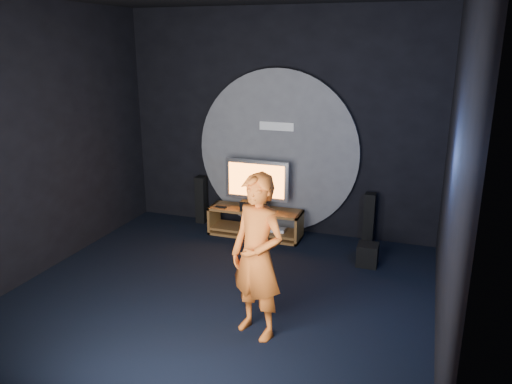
% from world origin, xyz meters
% --- Properties ---
extents(floor, '(5.00, 5.00, 0.00)m').
position_xyz_m(floor, '(0.00, 0.00, 0.00)').
color(floor, black).
rests_on(floor, ground).
extents(back_wall, '(5.00, 0.04, 3.50)m').
position_xyz_m(back_wall, '(0.00, 2.50, 1.75)').
color(back_wall, black).
rests_on(back_wall, ground).
extents(front_wall, '(5.00, 0.04, 3.50)m').
position_xyz_m(front_wall, '(0.00, -2.50, 1.75)').
color(front_wall, black).
rests_on(front_wall, ground).
extents(left_wall, '(0.04, 5.00, 3.50)m').
position_xyz_m(left_wall, '(-2.50, 0.00, 1.75)').
color(left_wall, black).
rests_on(left_wall, ground).
extents(right_wall, '(0.04, 5.00, 3.50)m').
position_xyz_m(right_wall, '(2.50, 0.00, 1.75)').
color(right_wall, black).
rests_on(right_wall, ground).
extents(wall_disc_panel, '(2.60, 0.11, 2.60)m').
position_xyz_m(wall_disc_panel, '(0.00, 2.44, 1.30)').
color(wall_disc_panel, '#515156').
rests_on(wall_disc_panel, ground).
extents(media_console, '(1.47, 0.45, 0.45)m').
position_xyz_m(media_console, '(-0.22, 2.05, 0.19)').
color(media_console, olive).
rests_on(media_console, ground).
extents(tv, '(1.02, 0.22, 0.77)m').
position_xyz_m(tv, '(-0.23, 2.12, 0.87)').
color(tv, '#AAABB2').
rests_on(tv, media_console).
extents(center_speaker, '(0.40, 0.15, 0.15)m').
position_xyz_m(center_speaker, '(-0.23, 1.95, 0.53)').
color(center_speaker, black).
rests_on(center_speaker, media_console).
extents(remote, '(0.18, 0.05, 0.02)m').
position_xyz_m(remote, '(-0.77, 1.93, 0.46)').
color(remote, black).
rests_on(remote, media_console).
extents(tower_speaker_left, '(0.16, 0.18, 0.80)m').
position_xyz_m(tower_speaker_left, '(-1.31, 2.35, 0.40)').
color(tower_speaker_left, black).
rests_on(tower_speaker_left, ground).
extents(tower_speaker_right, '(0.16, 0.18, 0.80)m').
position_xyz_m(tower_speaker_right, '(1.50, 2.32, 0.40)').
color(tower_speaker_right, black).
rests_on(tower_speaker_right, ground).
extents(subwoofer, '(0.28, 0.28, 0.31)m').
position_xyz_m(subwoofer, '(1.60, 1.53, 0.15)').
color(subwoofer, black).
rests_on(subwoofer, ground).
extents(player, '(0.75, 0.62, 1.75)m').
position_xyz_m(player, '(0.71, -0.56, 0.88)').
color(player, '#C9581B').
rests_on(player, ground).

